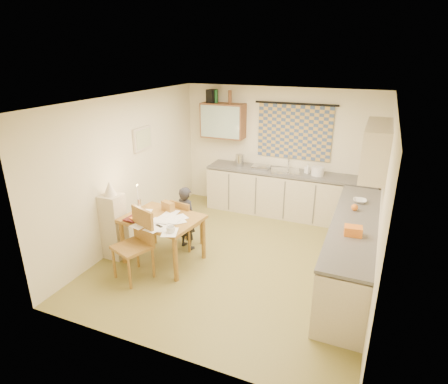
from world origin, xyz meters
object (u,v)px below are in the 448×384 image
at_px(person, 186,218).
at_px(counter_back, 288,194).
at_px(chair_far, 187,232).
at_px(shelf_stand, 114,226).
at_px(stove, 343,291).
at_px(dining_table, 163,239).
at_px(counter_right, 351,251).

bearing_deg(person, counter_back, -103.16).
bearing_deg(person, chair_far, -37.53).
relative_size(chair_far, shelf_stand, 0.81).
relative_size(stove, shelf_stand, 0.84).
relative_size(counter_back, stove, 3.69).
bearing_deg(stove, person, 160.27).
xyz_separation_m(dining_table, shelf_stand, (-0.78, -0.19, 0.15)).
bearing_deg(counter_back, dining_table, -118.74).
distance_m(stove, dining_table, 2.79).
bearing_deg(chair_far, dining_table, 88.82).
bearing_deg(counter_right, shelf_stand, -167.24).
xyz_separation_m(counter_back, dining_table, (-1.37, -2.49, -0.07)).
distance_m(counter_right, shelf_stand, 3.63).
relative_size(counter_back, person, 3.03).
height_order(counter_back, counter_right, same).
relative_size(counter_back, dining_table, 2.69).
height_order(stove, person, person).
height_order(dining_table, chair_far, chair_far).
height_order(stove, chair_far, stove).
relative_size(counter_right, person, 2.71).
xyz_separation_m(counter_right, stove, (0.00, -1.03, -0.01)).
distance_m(counter_back, dining_table, 2.84).
bearing_deg(chair_far, counter_right, -169.13).
bearing_deg(person, stove, 179.05).
height_order(dining_table, shelf_stand, shelf_stand).
distance_m(counter_back, shelf_stand, 3.44).
xyz_separation_m(counter_back, person, (-1.23, -1.98, 0.09)).
bearing_deg(chair_far, stove, 169.37).
bearing_deg(shelf_stand, counter_right, 12.76).
distance_m(counter_right, chair_far, 2.66).
bearing_deg(stove, counter_back, 115.46).
relative_size(chair_far, person, 0.79).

